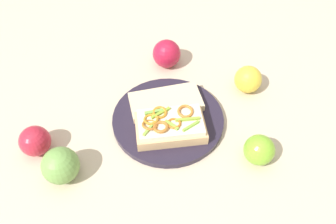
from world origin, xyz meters
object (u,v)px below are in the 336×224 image
object	(u,v)px
sandwich	(170,126)
bread_slice_side	(166,102)
apple_1	(35,141)
apple_4	(248,79)
apple_0	(167,54)
apple_2	(61,165)
plate	(168,119)
apple_3	(259,150)

from	to	relation	value
sandwich	bread_slice_side	size ratio (longest dim) A/B	0.98
apple_1	apple_4	distance (m)	0.55
bread_slice_side	apple_0	world-z (taller)	apple_0
bread_slice_side	apple_4	size ratio (longest dim) A/B	2.48
apple_0	apple_2	xyz separation A→B (m)	(0.37, -0.21, 0.00)
apple_4	plate	bearing A→B (deg)	-59.72
sandwich	apple_0	xyz separation A→B (m)	(-0.26, -0.02, 0.00)
plate	apple_0	distance (m)	0.21
apple_3	apple_4	world-z (taller)	apple_4
apple_4	bread_slice_side	bearing A→B (deg)	-70.17
sandwich	apple_2	world-z (taller)	apple_2
apple_3	apple_1	bearing A→B (deg)	-90.46
sandwich	apple_0	size ratio (longest dim) A/B	2.22
apple_2	apple_4	xyz separation A→B (m)	(-0.28, 0.43, -0.00)
plate	apple_2	size ratio (longest dim) A/B	3.40
bread_slice_side	apple_0	size ratio (longest dim) A/B	2.25
sandwich	bread_slice_side	world-z (taller)	sandwich
plate	apple_4	world-z (taller)	apple_4
apple_2	apple_1	bearing A→B (deg)	-130.48
apple_0	apple_2	size ratio (longest dim) A/B	0.98
plate	apple_2	bearing A→B (deg)	-53.86
sandwich	apple_1	size ratio (longest dim) A/B	2.50
apple_3	apple_2	bearing A→B (deg)	-81.99
plate	sandwich	world-z (taller)	sandwich
bread_slice_side	apple_3	bearing A→B (deg)	130.24
bread_slice_side	apple_1	xyz separation A→B (m)	(0.14, -0.29, 0.01)
sandwich	apple_3	xyz separation A→B (m)	(0.06, 0.20, -0.00)
plate	apple_3	xyz separation A→B (m)	(0.10, 0.21, 0.03)
bread_slice_side	apple_4	distance (m)	0.23
apple_1	apple_4	bearing A→B (deg)	113.42
bread_slice_side	apple_2	world-z (taller)	apple_2
bread_slice_side	apple_2	xyz separation A→B (m)	(0.21, -0.21, 0.02)
bread_slice_side	apple_0	distance (m)	0.17
apple_3	bread_slice_side	bearing A→B (deg)	-124.19
apple_2	bread_slice_side	bearing A→B (deg)	133.77
plate	apple_1	xyz separation A→B (m)	(0.10, -0.30, 0.03)
plate	apple_4	size ratio (longest dim) A/B	3.81
bread_slice_side	apple_0	bearing A→B (deg)	-103.94
apple_3	apple_4	distance (m)	0.22
bread_slice_side	apple_4	world-z (taller)	apple_4
apple_3	apple_4	size ratio (longest dim) A/B	0.96
sandwich	apple_2	bearing A→B (deg)	17.82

